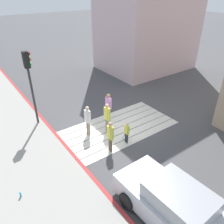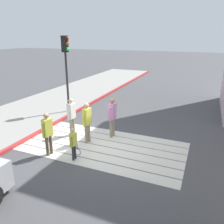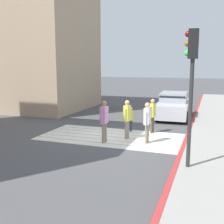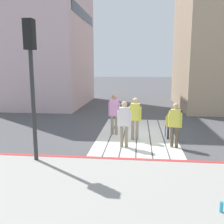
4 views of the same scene
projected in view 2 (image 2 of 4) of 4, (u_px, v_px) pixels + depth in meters
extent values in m
plane|color=#4C4C4F|center=(103.00, 146.00, 9.11)|extent=(120.00, 120.00, 0.00)
cube|color=silver|center=(87.00, 163.00, 7.91)|extent=(6.40, 0.50, 0.01)
cube|color=silver|center=(94.00, 156.00, 8.39)|extent=(6.40, 0.50, 0.01)
cube|color=silver|center=(100.00, 149.00, 8.87)|extent=(6.40, 0.50, 0.01)
cube|color=silver|center=(106.00, 143.00, 9.35)|extent=(6.40, 0.50, 0.01)
cube|color=silver|center=(111.00, 138.00, 9.83)|extent=(6.40, 0.50, 0.01)
cube|color=silver|center=(116.00, 133.00, 10.31)|extent=(6.40, 0.50, 0.01)
cube|color=#9E9B93|center=(1.00, 125.00, 11.16)|extent=(4.80, 40.00, 0.12)
cube|color=#BC3333|center=(39.00, 132.00, 10.29)|extent=(0.16, 40.00, 0.13)
cylinder|color=#2D2D2D|center=(67.00, 84.00, 12.54)|extent=(0.12, 0.12, 3.40)
cube|color=black|center=(65.00, 44.00, 11.86)|extent=(0.28, 0.28, 0.84)
sphere|color=maroon|center=(67.00, 38.00, 11.71)|extent=(0.18, 0.18, 0.18)
sphere|color=#956310|center=(67.00, 44.00, 11.79)|extent=(0.18, 0.18, 0.18)
sphere|color=#35FF59|center=(68.00, 49.00, 11.88)|extent=(0.18, 0.18, 0.18)
cylinder|color=gray|center=(113.00, 127.00, 9.92)|extent=(0.13, 0.13, 0.84)
cylinder|color=gray|center=(111.00, 129.00, 9.77)|extent=(0.13, 0.13, 0.84)
cube|color=#D18CC6|center=(112.00, 111.00, 9.60)|extent=(0.26, 0.39, 0.70)
sphere|color=#9E7051|center=(112.00, 101.00, 9.44)|extent=(0.22, 0.22, 0.22)
cylinder|color=#D18CC6|center=(114.00, 111.00, 9.80)|extent=(0.09, 0.09, 0.59)
cylinder|color=#D18CC6|center=(110.00, 114.00, 9.44)|extent=(0.09, 0.09, 0.59)
cylinder|color=brown|center=(51.00, 144.00, 8.43)|extent=(0.12, 0.12, 0.77)
cylinder|color=brown|center=(47.00, 146.00, 8.30)|extent=(0.12, 0.12, 0.77)
cube|color=#D8D84C|center=(47.00, 127.00, 8.13)|extent=(0.27, 0.37, 0.65)
sphere|color=tan|center=(46.00, 116.00, 7.99)|extent=(0.20, 0.20, 0.20)
cylinder|color=#D8D84C|center=(52.00, 127.00, 8.31)|extent=(0.08, 0.08, 0.55)
cylinder|color=#D8D84C|center=(43.00, 131.00, 8.00)|extent=(0.08, 0.08, 0.55)
cylinder|color=gray|center=(89.00, 133.00, 9.40)|extent=(0.12, 0.12, 0.81)
cylinder|color=gray|center=(86.00, 134.00, 9.25)|extent=(0.12, 0.12, 0.81)
cube|color=#D8D84C|center=(87.00, 117.00, 9.09)|extent=(0.27, 0.38, 0.68)
sphere|color=tan|center=(87.00, 106.00, 8.94)|extent=(0.21, 0.21, 0.21)
cylinder|color=#D8D84C|center=(90.00, 117.00, 9.28)|extent=(0.09, 0.09, 0.57)
cylinder|color=#D8D84C|center=(84.00, 120.00, 8.94)|extent=(0.09, 0.09, 0.57)
cylinder|color=gray|center=(73.00, 126.00, 10.09)|extent=(0.12, 0.12, 0.81)
cylinder|color=gray|center=(71.00, 127.00, 9.94)|extent=(0.12, 0.12, 0.81)
cube|color=white|center=(71.00, 111.00, 9.77)|extent=(0.24, 0.36, 0.67)
sphere|color=beige|center=(71.00, 101.00, 9.63)|extent=(0.21, 0.21, 0.21)
cylinder|color=white|center=(74.00, 111.00, 9.97)|extent=(0.09, 0.09, 0.57)
cylinder|color=white|center=(69.00, 114.00, 9.62)|extent=(0.09, 0.09, 0.57)
cylinder|color=#333338|center=(75.00, 152.00, 8.10)|extent=(0.09, 0.09, 0.57)
cylinder|color=#333338|center=(73.00, 153.00, 8.00)|extent=(0.09, 0.09, 0.57)
cube|color=#D8D84C|center=(73.00, 139.00, 7.88)|extent=(0.16, 0.25, 0.47)
sphere|color=beige|center=(73.00, 130.00, 7.78)|extent=(0.15, 0.15, 0.15)
cylinder|color=#D8D84C|center=(76.00, 139.00, 8.03)|extent=(0.06, 0.06, 0.40)
cylinder|color=#D8D84C|center=(71.00, 142.00, 7.76)|extent=(0.06, 0.06, 0.40)
cylinder|color=black|center=(77.00, 146.00, 8.13)|extent=(0.03, 0.03, 0.28)
torus|color=blue|center=(77.00, 152.00, 8.21)|extent=(0.28, 0.03, 0.28)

